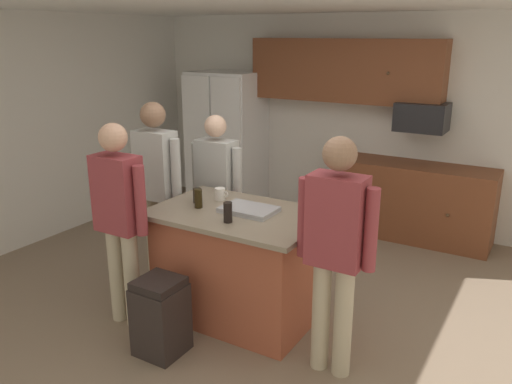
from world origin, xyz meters
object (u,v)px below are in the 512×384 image
(glass_pilsner, at_px, (198,198))
(mug_ceramic_white, at_px, (220,194))
(person_guest_left, at_px, (157,181))
(person_guest_right, at_px, (217,185))
(person_guest_by_door, at_px, (336,242))
(trash_bin, at_px, (161,317))
(serving_tray, at_px, (249,210))
(microwave_over_range, at_px, (422,117))
(glass_dark_ale, at_px, (197,195))
(tumbler_amber, at_px, (228,212))
(person_host_foreground, at_px, (119,212))
(refrigerator, at_px, (227,140))
(kitchen_island, at_px, (238,265))

(glass_pilsner, xyz_separation_m, mug_ceramic_white, (0.03, 0.27, -0.03))
(person_guest_left, bearing_deg, person_guest_right, 61.08)
(mug_ceramic_white, bearing_deg, person_guest_by_door, -20.83)
(person_guest_by_door, distance_m, mug_ceramic_white, 1.38)
(person_guest_right, height_order, trash_bin, person_guest_right)
(person_guest_by_door, xyz_separation_m, serving_tray, (-0.90, 0.33, -0.02))
(microwave_over_range, bearing_deg, glass_dark_ale, -115.13)
(person_guest_left, bearing_deg, glass_pilsner, -10.68)
(person_guest_left, relative_size, tumbler_amber, 10.98)
(mug_ceramic_white, bearing_deg, person_host_foreground, -121.78)
(person_guest_by_door, xyz_separation_m, trash_bin, (-1.20, -0.45, -0.70))
(tumbler_amber, distance_m, glass_dark_ale, 0.57)
(person_guest_right, height_order, person_host_foreground, person_host_foreground)
(person_host_foreground, relative_size, mug_ceramic_white, 12.76)
(refrigerator, xyz_separation_m, serving_tray, (1.89, -2.48, 0.05))
(kitchen_island, height_order, person_host_foreground, person_host_foreground)
(trash_bin, bearing_deg, glass_pilsner, 99.83)
(microwave_over_range, bearing_deg, tumbler_amber, -104.17)
(glass_dark_ale, relative_size, trash_bin, 0.21)
(person_guest_left, distance_m, mug_ceramic_white, 0.72)
(refrigerator, relative_size, kitchen_island, 1.33)
(kitchen_island, distance_m, tumbler_amber, 0.61)
(person_guest_by_door, relative_size, glass_dark_ale, 13.64)
(microwave_over_range, height_order, person_guest_left, person_guest_left)
(glass_pilsner, relative_size, mug_ceramic_white, 1.20)
(refrigerator, xyz_separation_m, glass_pilsner, (1.47, -2.60, 0.11))
(person_guest_right, xyz_separation_m, person_guest_by_door, (1.63, -0.93, 0.07))
(mug_ceramic_white, relative_size, glass_dark_ale, 1.05)
(kitchen_island, xyz_separation_m, person_guest_right, (-0.65, 0.64, 0.44))
(person_guest_by_door, xyz_separation_m, glass_dark_ale, (-1.41, 0.32, 0.02))
(kitchen_island, bearing_deg, tumbler_amber, -73.69)
(person_guest_left, height_order, serving_tray, person_guest_left)
(microwave_over_range, relative_size, kitchen_island, 0.40)
(tumbler_amber, bearing_deg, refrigerator, 124.12)
(refrigerator, height_order, person_guest_by_door, refrigerator)
(refrigerator, distance_m, person_guest_left, 2.46)
(person_guest_by_door, bearing_deg, glass_pilsner, 7.32)
(kitchen_island, xyz_separation_m, glass_pilsner, (-0.34, -0.08, 0.55))
(person_guest_by_door, bearing_deg, person_guest_left, 3.14)
(kitchen_island, relative_size, serving_tray, 3.19)
(refrigerator, xyz_separation_m, glass_dark_ale, (1.37, -2.49, 0.09))
(glass_pilsner, bearing_deg, kitchen_island, 13.01)
(person_guest_left, bearing_deg, glass_dark_ale, -4.70)
(kitchen_island, distance_m, person_guest_right, 1.02)
(glass_dark_ale, bearing_deg, person_host_foreground, -120.50)
(mug_ceramic_white, bearing_deg, serving_tray, -21.60)
(person_guest_left, relative_size, serving_tray, 4.02)
(microwave_over_range, bearing_deg, person_guest_left, -126.61)
(glass_pilsner, relative_size, glass_dark_ale, 1.26)
(microwave_over_range, xyz_separation_m, person_guest_left, (-1.82, -2.45, -0.42))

